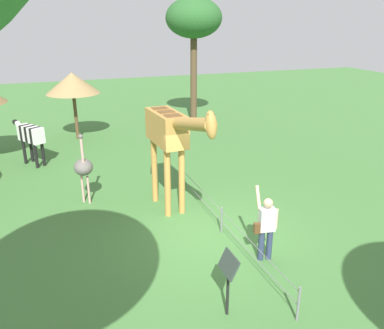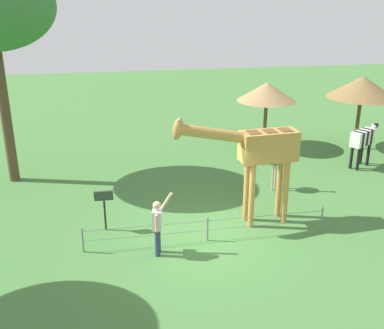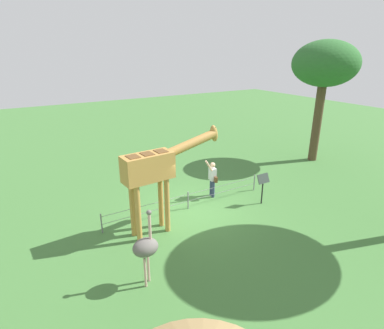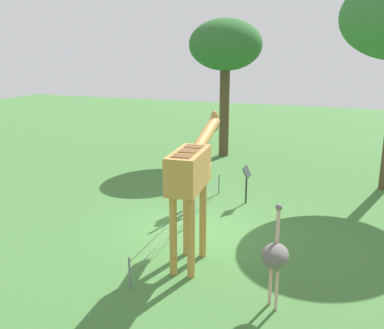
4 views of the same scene
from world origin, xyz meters
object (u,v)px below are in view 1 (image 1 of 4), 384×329
object	(u,v)px
zebra	(30,136)
ostrich	(83,167)
tree_west	(194,20)
info_sign	(228,273)
shade_hut_near	(72,83)
visitor	(266,225)
giraffe	(171,135)

from	to	relation	value
zebra	ostrich	size ratio (longest dim) A/B	0.75
tree_west	info_sign	bearing A→B (deg)	-17.98
info_sign	tree_west	bearing A→B (deg)	162.02
zebra	ostrich	bearing A→B (deg)	20.07
shade_hut_near	info_sign	distance (m)	13.54
ostrich	shade_hut_near	bearing A→B (deg)	176.97
zebra	visitor	bearing A→B (deg)	30.27
giraffe	visitor	distance (m)	3.71
info_sign	giraffe	bearing A→B (deg)	175.87
shade_hut_near	tree_west	xyz separation A→B (m)	(-0.97, 6.26, 2.70)
giraffe	ostrich	size ratio (longest dim) A/B	1.70
ostrich	info_sign	distance (m)	6.34
shade_hut_near	tree_west	world-z (taller)	tree_west
zebra	tree_west	bearing A→B (deg)	116.08
giraffe	visitor	world-z (taller)	giraffe
visitor	tree_west	distance (m)	13.97
giraffe	tree_west	xyz separation A→B (m)	(-9.72, 4.31, 2.99)
ostrich	info_sign	world-z (taller)	ostrich
shade_hut_near	tree_west	distance (m)	6.88
zebra	shade_hut_near	bearing A→B (deg)	147.40
shade_hut_near	tree_west	bearing A→B (deg)	98.79
ostrich	tree_west	world-z (taller)	tree_west
ostrich	info_sign	bearing A→B (deg)	18.41
visitor	ostrich	bearing A→B (deg)	-141.83
giraffe	shade_hut_near	world-z (taller)	giraffe
zebra	shade_hut_near	size ratio (longest dim) A/B	0.54
shade_hut_near	tree_west	size ratio (longest dim) A/B	0.48
giraffe	zebra	xyz separation A→B (m)	(-5.71, -3.89, -1.17)
giraffe	tree_west	world-z (taller)	tree_west
shade_hut_near	info_sign	bearing A→B (deg)	6.90
visitor	ostrich	world-z (taller)	ostrich
ostrich	shade_hut_near	size ratio (longest dim) A/B	0.72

